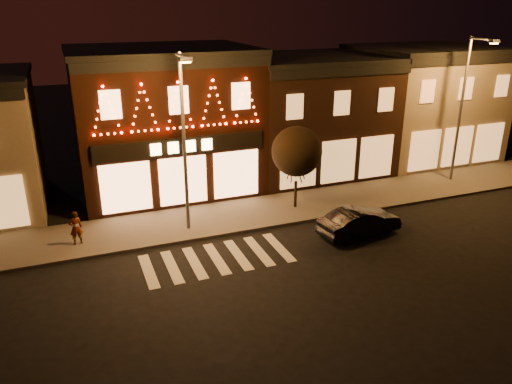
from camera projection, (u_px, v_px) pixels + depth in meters
ground at (248, 307)px, 18.38m from camera, size 120.00×120.00×0.00m
sidewalk_far at (231, 217)px, 25.99m from camera, size 44.00×4.00×0.15m
building_pulp at (165, 120)px, 29.06m from camera, size 10.20×8.34×8.30m
building_right_a at (309, 114)px, 32.44m from camera, size 9.20×8.28×7.50m
building_right_b at (421, 102)px, 35.44m from camera, size 9.20×8.28×7.80m
streetlamp_mid at (184, 131)px, 22.52m from camera, size 0.55×1.94×8.45m
streetlamp_right at (465, 99)px, 29.27m from camera, size 0.55×1.98×8.66m
tree_right at (297, 151)px, 25.98m from camera, size 2.67×2.67×4.47m
dark_sedan at (360, 222)px, 23.86m from camera, size 4.30×1.94×1.37m
pedestrian at (76, 228)px, 22.61m from camera, size 0.64×0.47×1.62m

